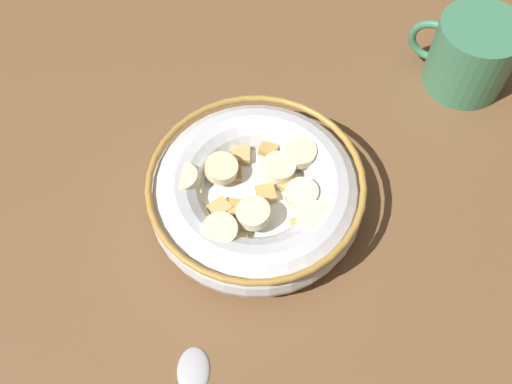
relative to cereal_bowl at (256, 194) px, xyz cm
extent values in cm
cube|color=brown|center=(0.00, -0.02, -3.73)|extent=(103.02, 103.02, 2.00)
cylinder|color=silver|center=(0.00, -0.02, -2.43)|extent=(10.40, 10.40, 0.60)
torus|color=silver|center=(0.00, -0.02, -0.23)|extent=(18.92, 18.92, 5.00)
torus|color=#B28438|center=(0.00, -0.02, 1.97)|extent=(18.95, 18.95, 0.60)
cylinder|color=white|center=(0.00, -0.02, 0.07)|extent=(15.92, 15.92, 0.40)
cube|color=tan|center=(4.98, 2.32, 0.60)|extent=(2.30, 2.27, 0.96)
cube|color=tan|center=(5.42, -1.95, 0.78)|extent=(2.37, 2.36, 0.92)
cube|color=tan|center=(-0.96, -0.23, 0.73)|extent=(2.32, 2.32, 0.78)
cube|color=tan|center=(2.95, -6.49, 0.61)|extent=(2.31, 2.30, 0.86)
cube|color=tan|center=(4.79, 0.02, 0.81)|extent=(1.70, 1.65, 0.87)
cube|color=tan|center=(-0.19, -6.14, 0.79)|extent=(1.85, 1.91, 0.92)
cube|color=tan|center=(0.52, 2.47, 0.78)|extent=(2.21, 2.18, 0.89)
cube|color=tan|center=(-2.34, -1.89, 0.67)|extent=(1.76, 1.71, 0.86)
cube|color=tan|center=(1.85, 3.11, 0.81)|extent=(2.25, 2.21, 0.97)
cube|color=#B78947|center=(0.91, -4.41, 0.77)|extent=(1.81, 1.82, 0.77)
cube|color=tan|center=(-1.10, 5.33, 0.74)|extent=(2.31, 2.33, 0.92)
cube|color=tan|center=(2.85, -2.60, 0.71)|extent=(2.20, 2.20, 0.76)
cube|color=#B78947|center=(-6.99, 0.05, 0.59)|extent=(2.06, 2.07, 0.74)
cube|color=tan|center=(4.00, 3.83, 0.57)|extent=(2.30, 2.29, 0.79)
cube|color=tan|center=(-3.91, 4.91, 0.56)|extent=(1.72, 1.68, 0.84)
cube|color=tan|center=(-5.05, 1.49, 0.59)|extent=(2.29, 2.29, 0.78)
cube|color=#AD7F42|center=(2.68, -0.58, 0.70)|extent=(2.25, 2.24, 0.76)
cube|color=#AD7F42|center=(2.15, 5.21, 0.68)|extent=(2.00, 2.05, 0.89)
cylinder|color=#F4EABC|center=(-0.98, -2.46, 1.57)|extent=(3.33, 3.28, 1.33)
cylinder|color=beige|center=(3.40, -0.06, 1.74)|extent=(3.62, 3.56, 1.35)
cylinder|color=beige|center=(-1.18, 2.74, 1.86)|extent=(4.11, 4.05, 1.36)
cylinder|color=beige|center=(0.53, 5.35, 1.88)|extent=(3.52, 3.53, 1.55)
cylinder|color=beige|center=(-2.03, -4.58, 1.83)|extent=(3.54, 3.55, 1.10)
cylinder|color=#F4EABC|center=(-5.73, 0.75, 1.70)|extent=(4.03, 4.03, 0.96)
cylinder|color=beige|center=(5.94, 2.46, 1.71)|extent=(4.16, 4.11, 1.29)
cylinder|color=#F4EABC|center=(-3.89, -0.98, 1.51)|extent=(3.62, 3.57, 1.19)
ellipsoid|color=#B7B7BC|center=(-2.31, 15.36, -2.33)|extent=(4.13, 4.61, 0.80)
cylinder|color=#3F7F59|center=(-12.17, -23.67, 1.05)|extent=(8.28, 8.28, 7.55)
torus|color=#3F7F59|center=(-8.02, -23.67, 1.05)|extent=(5.03, 0.80, 5.03)
camera|label=1|loc=(-11.92, 23.18, 44.67)|focal=41.16mm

